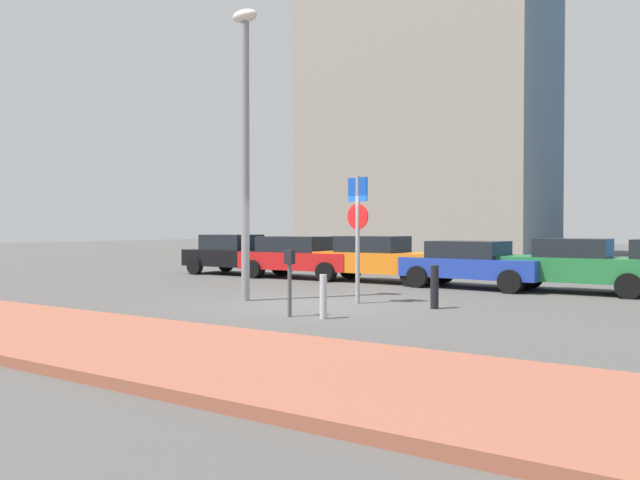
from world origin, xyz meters
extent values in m
plane|color=#4C4947|center=(0.00, 0.00, 0.00)|extent=(120.00, 120.00, 0.00)
cube|color=#93513D|center=(0.00, -5.72, 0.07)|extent=(40.00, 3.30, 0.14)
cube|color=black|center=(-7.16, 6.05, 0.63)|extent=(4.29, 1.87, 0.61)
cube|color=black|center=(-7.55, 6.04, 1.22)|extent=(1.89, 1.68, 0.57)
cylinder|color=black|center=(-5.73, 6.97, 0.32)|extent=(0.64, 0.23, 0.64)
cylinder|color=black|center=(-5.69, 5.18, 0.32)|extent=(0.64, 0.23, 0.64)
cylinder|color=black|center=(-8.62, 6.92, 0.32)|extent=(0.64, 0.23, 0.64)
cylinder|color=black|center=(-8.58, 5.13, 0.32)|extent=(0.64, 0.23, 0.64)
cube|color=red|center=(-4.26, 5.86, 0.62)|extent=(4.31, 1.88, 0.60)
cube|color=black|center=(-4.52, 5.85, 1.19)|extent=(2.37, 1.65, 0.54)
cylinder|color=black|center=(-2.86, 6.77, 0.32)|extent=(0.65, 0.25, 0.64)
cylinder|color=black|center=(-2.78, 5.09, 0.32)|extent=(0.65, 0.25, 0.64)
cylinder|color=black|center=(-5.73, 6.63, 0.32)|extent=(0.65, 0.25, 0.64)
cylinder|color=black|center=(-5.65, 4.95, 0.32)|extent=(0.65, 0.25, 0.64)
cube|color=orange|center=(-1.26, 6.01, 0.65)|extent=(4.35, 1.71, 0.65)
cube|color=black|center=(-1.53, 6.01, 1.23)|extent=(2.08, 1.57, 0.52)
cylinder|color=black|center=(0.22, 6.85, 0.32)|extent=(0.64, 0.22, 0.64)
cylinder|color=black|center=(0.22, 5.15, 0.32)|extent=(0.64, 0.22, 0.64)
cylinder|color=black|center=(-2.73, 6.86, 0.32)|extent=(0.64, 0.22, 0.64)
cylinder|color=black|center=(-2.74, 5.16, 0.32)|extent=(0.64, 0.22, 0.64)
cube|color=#1E389E|center=(1.95, 5.73, 0.60)|extent=(4.17, 2.05, 0.56)
cube|color=black|center=(1.77, 5.74, 1.12)|extent=(2.17, 1.76, 0.49)
cylinder|color=black|center=(3.39, 6.49, 0.32)|extent=(0.66, 0.27, 0.64)
cylinder|color=black|center=(3.25, 4.75, 0.32)|extent=(0.66, 0.27, 0.64)
cylinder|color=black|center=(0.64, 6.71, 0.32)|extent=(0.66, 0.27, 0.64)
cylinder|color=black|center=(0.51, 4.96, 0.32)|extent=(0.66, 0.27, 0.64)
cube|color=#237238|center=(4.65, 5.96, 0.64)|extent=(4.18, 1.71, 0.65)
cube|color=black|center=(4.62, 5.96, 1.22)|extent=(1.84, 1.56, 0.50)
cylinder|color=black|center=(6.08, 6.79, 0.32)|extent=(0.64, 0.23, 0.64)
cylinder|color=black|center=(6.06, 5.11, 0.32)|extent=(0.64, 0.23, 0.64)
cylinder|color=black|center=(3.24, 6.81, 0.32)|extent=(0.64, 0.23, 0.64)
cylinder|color=black|center=(3.23, 5.14, 0.32)|extent=(0.64, 0.23, 0.64)
cylinder|color=black|center=(6.14, 7.15, 0.32)|extent=(0.65, 0.25, 0.64)
cylinder|color=black|center=(6.05, 5.35, 0.32)|extent=(0.65, 0.25, 0.64)
cylinder|color=gray|center=(0.84, 0.73, 1.48)|extent=(0.10, 0.10, 2.95)
cube|color=#1447B7|center=(0.84, 0.73, 2.65)|extent=(0.55, 0.13, 0.55)
cylinder|color=red|center=(0.84, 0.73, 2.02)|extent=(0.60, 0.13, 0.60)
cylinder|color=#4C4C51|center=(0.74, -1.86, 0.52)|extent=(0.08, 0.08, 1.05)
cube|color=black|center=(0.74, -1.86, 1.19)|extent=(0.18, 0.14, 0.28)
cylinder|color=gray|center=(-1.70, -0.26, 3.34)|extent=(0.20, 0.20, 6.68)
ellipsoid|color=silver|center=(-1.70, -0.26, 6.83)|extent=(0.70, 0.36, 0.30)
cylinder|color=#B7B7BC|center=(1.45, -1.74, 0.43)|extent=(0.14, 0.14, 0.86)
cylinder|color=black|center=(2.71, 0.80, 0.47)|extent=(0.18, 0.18, 0.94)
cube|color=gray|center=(-7.73, 25.97, 9.40)|extent=(14.56, 10.39, 18.79)
camera|label=1|loc=(7.74, -11.72, 1.76)|focal=34.39mm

